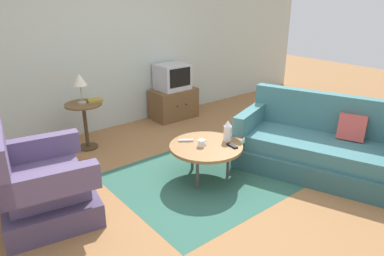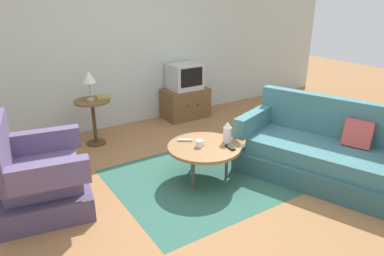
{
  "view_description": "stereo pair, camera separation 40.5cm",
  "coord_description": "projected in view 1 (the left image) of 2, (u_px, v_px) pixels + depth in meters",
  "views": [
    {
      "loc": [
        -2.31,
        -2.56,
        2.04
      ],
      "look_at": [
        0.11,
        0.41,
        0.55
      ],
      "focal_mm": 32.92,
      "sensor_mm": 36.0,
      "label": 1
    },
    {
      "loc": [
        -1.98,
        -2.8,
        2.04
      ],
      "look_at": [
        0.11,
        0.41,
        0.55
      ],
      "focal_mm": 32.92,
      "sensor_mm": 36.0,
      "label": 2
    }
  ],
  "objects": [
    {
      "name": "side_table",
      "position": [
        85.0,
        116.0,
        4.75
      ],
      "size": [
        0.49,
        0.49,
        0.65
      ],
      "color": "brown",
      "rests_on": "ground"
    },
    {
      "name": "tv_remote_silver",
      "position": [
        186.0,
        140.0,
        4.08
      ],
      "size": [
        0.16,
        0.13,
        0.02
      ],
      "rotation": [
        0.0,
        0.0,
        2.51
      ],
      "color": "#B2B2B7",
      "rests_on": "coffee_table"
    },
    {
      "name": "table_lamp",
      "position": [
        80.0,
        81.0,
        4.58
      ],
      "size": [
        0.18,
        0.18,
        0.4
      ],
      "color": "#9E937A",
      "rests_on": "side_table"
    },
    {
      "name": "ground_plane",
      "position": [
        208.0,
        186.0,
        3.95
      ],
      "size": [
        16.0,
        16.0,
        0.0
      ],
      "primitive_type": "plane",
      "color": "olive"
    },
    {
      "name": "tv_remote_dark",
      "position": [
        232.0,
        146.0,
        3.94
      ],
      "size": [
        0.06,
        0.15,
        0.02
      ],
      "rotation": [
        0.0,
        0.0,
        1.5
      ],
      "color": "black",
      "rests_on": "coffee_table"
    },
    {
      "name": "couch",
      "position": [
        319.0,
        148.0,
        4.2
      ],
      "size": [
        1.43,
        2.02,
        0.89
      ],
      "rotation": [
        0.0,
        0.0,
        1.91
      ],
      "color": "#325C60",
      "rests_on": "ground"
    },
    {
      "name": "book",
      "position": [
        95.0,
        100.0,
        4.78
      ],
      "size": [
        0.23,
        0.21,
        0.03
      ],
      "rotation": [
        0.0,
        0.0,
        -0.26
      ],
      "color": "olive",
      "rests_on": "side_table"
    },
    {
      "name": "armchair",
      "position": [
        40.0,
        186.0,
        3.33
      ],
      "size": [
        0.99,
        1.11,
        0.93
      ],
      "rotation": [
        0.0,
        0.0,
        -1.75
      ],
      "color": "#4B3E5C",
      "rests_on": "ground"
    },
    {
      "name": "coffee_table",
      "position": [
        206.0,
        147.0,
        3.99
      ],
      "size": [
        0.84,
        0.84,
        0.42
      ],
      "color": "olive",
      "rests_on": "ground"
    },
    {
      "name": "back_wall",
      "position": [
        101.0,
        41.0,
        5.22
      ],
      "size": [
        9.0,
        0.12,
        2.7
      ],
      "primitive_type": "cube",
      "color": "#B2BCB2",
      "rests_on": "ground"
    },
    {
      "name": "area_rug",
      "position": [
        206.0,
        177.0,
        4.13
      ],
      "size": [
        2.02,
        1.75,
        0.0
      ],
      "primitive_type": "cube",
      "color": "#2D5B4C",
      "rests_on": "ground"
    },
    {
      "name": "mug",
      "position": [
        202.0,
        143.0,
        3.94
      ],
      "size": [
        0.12,
        0.08,
        0.08
      ],
      "color": "white",
      "rests_on": "coffee_table"
    },
    {
      "name": "vase",
      "position": [
        228.0,
        131.0,
        4.06
      ],
      "size": [
        0.09,
        0.09,
        0.25
      ],
      "color": "white",
      "rests_on": "coffee_table"
    },
    {
      "name": "television",
      "position": [
        172.0,
        77.0,
        5.85
      ],
      "size": [
        0.51,
        0.44,
        0.42
      ],
      "color": "#B7B7BC",
      "rests_on": "tv_stand"
    },
    {
      "name": "tv_stand",
      "position": [
        174.0,
        104.0,
        6.01
      ],
      "size": [
        0.76,
        0.48,
        0.5
      ],
      "color": "brown",
      "rests_on": "ground"
    }
  ]
}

